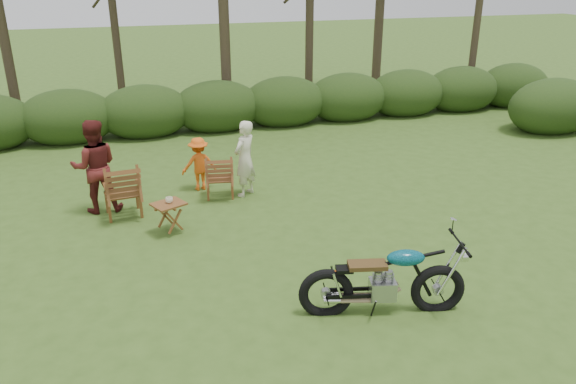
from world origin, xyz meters
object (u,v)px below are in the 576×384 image
object	(u,v)px
motorcycle	(381,311)
child	(201,189)
lawn_chair_left	(125,215)
side_table	(170,218)
adult_b	(101,210)
lawn_chair_right	(221,196)
cup	(169,200)
adult_a	(246,194)

from	to	relation	value
motorcycle	child	size ratio (longest dim) A/B	1.90
lawn_chair_left	side_table	world-z (taller)	side_table
adult_b	child	size ratio (longest dim) A/B	1.59
adult_b	child	bearing A→B (deg)	-166.24
child	lawn_chair_right	bearing A→B (deg)	117.58
motorcycle	adult_b	bearing A→B (deg)	141.40
lawn_chair_left	child	distance (m)	1.82
lawn_chair_right	lawn_chair_left	xyz separation A→B (m)	(-1.90, -0.40, 0.00)
cup	side_table	bearing A→B (deg)	-134.86
motorcycle	lawn_chair_right	xyz separation A→B (m)	(-1.30, 4.71, 0.00)
lawn_chair_left	adult_b	bearing A→B (deg)	-46.30
lawn_chair_right	side_table	size ratio (longest dim) A/B	1.60
cup	adult_a	xyz separation A→B (m)	(1.65, 1.31, -0.61)
lawn_chair_right	child	world-z (taller)	child
lawn_chair_right	side_table	bearing A→B (deg)	60.34
cup	adult_b	xyz separation A→B (m)	(-1.20, 1.36, -0.61)
motorcycle	adult_a	bearing A→B (deg)	113.23
lawn_chair_right	motorcycle	bearing A→B (deg)	115.42
cup	child	xyz separation A→B (m)	(0.81, 1.89, -0.61)
cup	adult_a	size ratio (longest dim) A/B	0.08
adult_b	lawn_chair_right	bearing A→B (deg)	179.57
cup	adult_a	bearing A→B (deg)	38.28
lawn_chair_right	adult_a	world-z (taller)	adult_a
lawn_chair_left	child	xyz separation A→B (m)	(1.58, 0.90, 0.00)
adult_a	lawn_chair_right	bearing A→B (deg)	-49.47
side_table	adult_a	bearing A→B (deg)	38.37
adult_a	adult_b	size ratio (longest dim) A/B	0.87
lawn_chair_right	adult_b	size ratio (longest dim) A/B	0.50
lawn_chair_right	adult_b	distance (m)	2.34
lawn_chair_right	side_table	xyz separation A→B (m)	(-1.16, -1.40, 0.28)
lawn_chair_left	adult_a	size ratio (longest dim) A/B	0.67
lawn_chair_left	adult_a	bearing A→B (deg)	-177.81
child	lawn_chair_left	bearing A→B (deg)	24.49
lawn_chair_left	cup	world-z (taller)	cup
lawn_chair_right	cup	xyz separation A→B (m)	(-1.14, -1.38, 0.61)
motorcycle	adult_b	size ratio (longest dim) A/B	1.19
lawn_chair_right	child	size ratio (longest dim) A/B	0.80
motorcycle	adult_a	xyz separation A→B (m)	(-0.79, 4.63, 0.00)
lawn_chair_right	lawn_chair_left	bearing A→B (deg)	21.72
cup	lawn_chair_right	bearing A→B (deg)	50.42
side_table	child	distance (m)	2.10
side_table	adult_b	bearing A→B (deg)	130.49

